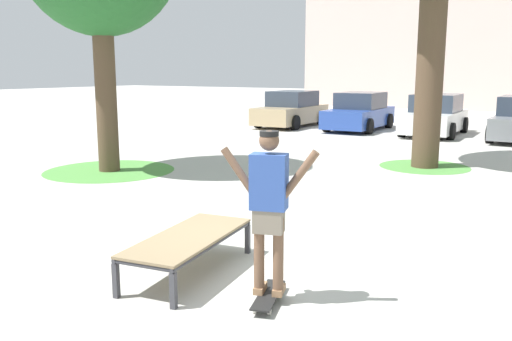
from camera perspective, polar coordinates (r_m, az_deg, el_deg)
The scene contains 9 objects.
ground_plane at distance 6.79m, azimuth -4.03°, elevation -9.94°, with size 120.00×120.00×0.00m, color #B7B5AD.
skate_box at distance 6.46m, azimuth -7.09°, elevation -7.18°, with size 1.04×1.99×0.46m.
skateboard at distance 5.75m, azimuth 1.31°, elevation -12.96°, with size 0.43×0.82×0.09m.
skater at distance 5.43m, azimuth 1.36°, elevation -3.28°, with size 0.98×0.40×1.69m.
grass_patch_near_left at distance 13.47m, azimuth -15.10°, elevation 0.00°, with size 3.07×3.07×0.01m, color #519342.
grass_patch_mid_back at distance 14.16m, azimuth 17.25°, elevation 0.39°, with size 2.20×2.20×0.01m, color #519342.
car_tan at distance 23.48m, azimuth 3.72°, elevation 6.35°, with size 2.00×4.24×1.50m.
car_blue at distance 22.39m, azimuth 10.81°, elevation 5.99°, with size 2.03×4.26×1.50m.
car_white at distance 21.37m, azimuth 18.27°, elevation 5.44°, with size 2.02×4.25×1.50m.
Camera 1 is at (3.75, -5.14, 2.36)m, focal length 38.13 mm.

